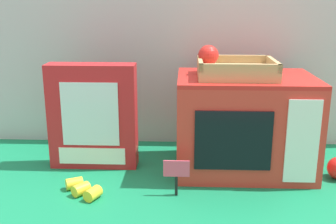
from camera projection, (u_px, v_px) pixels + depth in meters
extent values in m
plane|color=#147A4C|center=(201.00, 170.00, 1.27)|extent=(1.70, 1.70, 0.00)
cube|color=#B7BABF|center=(201.00, 38.00, 1.42)|extent=(1.61, 0.03, 0.76)
cube|color=red|center=(244.00, 125.00, 1.25)|extent=(0.40, 0.28, 0.28)
cube|color=red|center=(246.00, 78.00, 1.21)|extent=(0.40, 0.28, 0.01)
cube|color=black|center=(233.00, 141.00, 1.11)|extent=(0.21, 0.01, 0.17)
cube|color=white|center=(302.00, 142.00, 1.10)|extent=(0.09, 0.01, 0.23)
cube|color=tan|center=(236.00, 72.00, 1.19)|extent=(0.22, 0.19, 0.03)
cube|color=tan|center=(240.00, 68.00, 1.10)|extent=(0.22, 0.01, 0.02)
cube|color=tan|center=(233.00, 59.00, 1.26)|extent=(0.22, 0.01, 0.02)
cube|color=tan|center=(200.00, 63.00, 1.18)|extent=(0.01, 0.19, 0.02)
cube|color=tan|center=(273.00, 64.00, 1.18)|extent=(0.01, 0.19, 0.02)
sphere|color=red|center=(208.00, 55.00, 1.21)|extent=(0.06, 0.06, 0.06)
ellipsoid|color=yellow|center=(206.00, 58.00, 1.22)|extent=(0.07, 0.08, 0.04)
cube|color=red|center=(93.00, 116.00, 1.26)|extent=(0.27, 0.07, 0.32)
cube|color=silver|center=(90.00, 114.00, 1.22)|extent=(0.17, 0.00, 0.19)
cube|color=white|center=(92.00, 156.00, 1.26)|extent=(0.20, 0.00, 0.05)
cylinder|color=black|center=(176.00, 185.00, 1.10)|extent=(0.01, 0.01, 0.06)
cube|color=#F44C6B|center=(176.00, 169.00, 1.08)|extent=(0.07, 0.00, 0.05)
cylinder|color=yellow|center=(74.00, 183.00, 1.14)|extent=(0.05, 0.05, 0.03)
cylinder|color=yellow|center=(81.00, 189.00, 1.10)|extent=(0.05, 0.06, 0.03)
cylinder|color=yellow|center=(93.00, 194.00, 1.08)|extent=(0.05, 0.05, 0.03)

